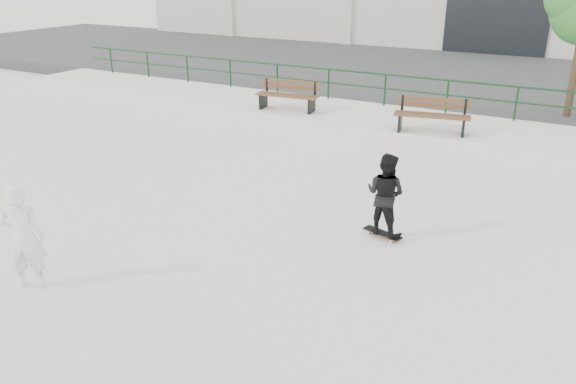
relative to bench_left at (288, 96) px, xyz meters
The scene contains 9 objects.
ground 9.49m from the bench_left, 68.52° to the right, with size 120.00×120.00×0.00m, color silver.
ledge 3.60m from the bench_left, 11.72° to the left, with size 30.00×3.00×0.50m, color silver.
parking_strip 9.87m from the bench_left, 69.45° to the left, with size 60.00×14.00×0.50m, color #383838.
railing 4.01m from the bench_left, 30.27° to the left, with size 28.00×0.06×1.03m.
bench_left is the anchor object (origin of this frame).
bench_right 4.65m from the bench_left, ahead, with size 2.09×0.99×0.93m.
skateboard 8.13m from the bench_left, 48.43° to the right, with size 0.80×0.41×0.09m.
standing_skater 8.08m from the bench_left, 48.43° to the right, with size 0.76×0.59×1.56m, color black.
seated_skater 10.45m from the bench_left, 84.24° to the right, with size 0.63×0.42×1.74m, color white.
Camera 1 is at (4.92, -6.44, 4.81)m, focal length 35.00 mm.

